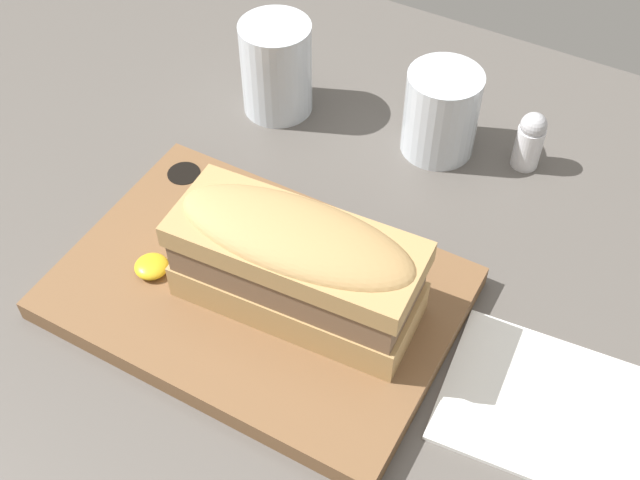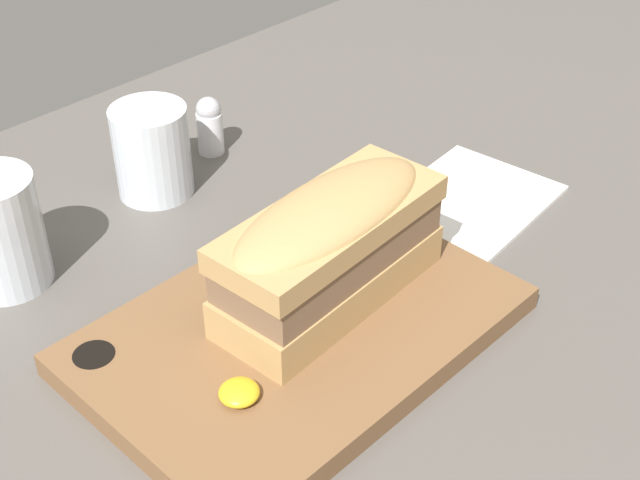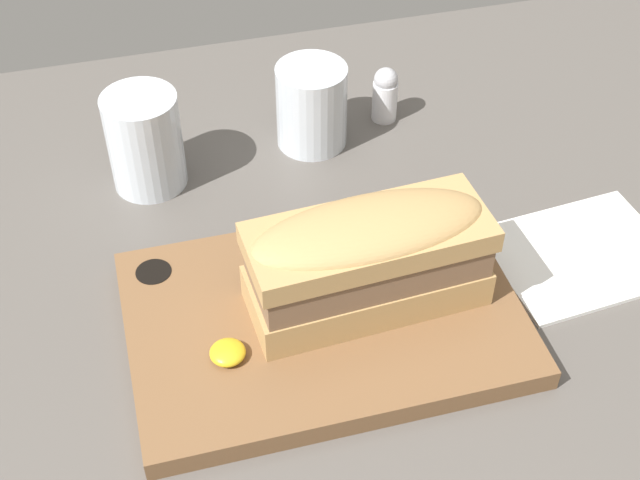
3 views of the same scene
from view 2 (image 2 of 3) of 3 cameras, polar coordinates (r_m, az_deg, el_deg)
The scene contains 8 objects.
dining_table at distance 65.90cm, azimuth -0.83°, elevation -8.12°, with size 180.61×92.58×2.00cm.
serving_board at distance 65.91cm, azimuth -1.49°, elevation -5.79°, with size 30.95×21.24×1.96cm.
sandwich at distance 64.38cm, azimuth 0.64°, elevation -0.28°, with size 19.04×8.55×9.04cm.
mustard_dollop at distance 59.46cm, azimuth -5.20°, elevation -9.69°, with size 2.75×2.75×1.10cm.
water_glass at distance 73.84cm, azimuth -19.78°, elevation 0.10°, with size 6.94×6.94×9.51cm.
wine_glass at distance 82.11cm, azimuth -10.67°, elevation 5.45°, with size 6.95×6.95×8.46cm.
napkin at distance 82.10cm, azimuth 9.53°, elevation 2.48°, with size 16.40×13.44×0.40cm.
salt_shaker at distance 88.04cm, azimuth -7.08°, elevation 7.32°, with size 2.56×2.56×5.93cm.
Camera 2 is at (-33.30, -33.62, 46.86)cm, focal length 50.00 mm.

